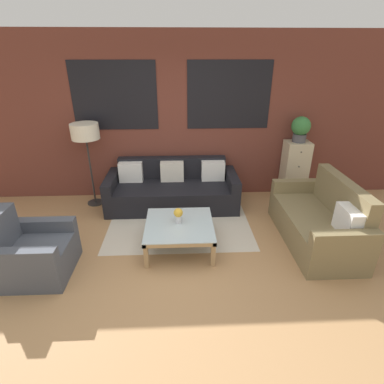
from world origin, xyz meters
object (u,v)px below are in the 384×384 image
(coffee_table, at_px, (179,227))
(drawer_cabinet, at_px, (294,170))
(armchair_corner, at_px, (33,254))
(couch_dark, at_px, (172,190))
(flower_vase, at_px, (178,214))
(floor_lamp, at_px, (85,134))
(settee_vintage, at_px, (319,222))
(potted_plant, at_px, (301,128))

(coffee_table, bearing_deg, drawer_cabinet, 35.98)
(armchair_corner, bearing_deg, couch_dark, 46.52)
(coffee_table, xyz_separation_m, flower_vase, (-0.01, 0.03, 0.18))
(drawer_cabinet, relative_size, flower_vase, 4.88)
(floor_lamp, relative_size, drawer_cabinet, 1.36)
(settee_vintage, distance_m, coffee_table, 1.95)
(armchair_corner, bearing_deg, floor_lamp, 82.03)
(floor_lamp, height_order, drawer_cabinet, floor_lamp)
(settee_vintage, relative_size, coffee_table, 1.82)
(couch_dark, height_order, floor_lamp, floor_lamp)
(potted_plant, bearing_deg, settee_vintage, -95.49)
(armchair_corner, distance_m, drawer_cabinet, 4.33)
(settee_vintage, xyz_separation_m, coffee_table, (-1.95, -0.06, 0.01))
(coffee_table, relative_size, potted_plant, 2.09)
(drawer_cabinet, bearing_deg, settee_vintage, -95.49)
(drawer_cabinet, height_order, flower_vase, drawer_cabinet)
(settee_vintage, relative_size, floor_lamp, 1.16)
(drawer_cabinet, xyz_separation_m, potted_plant, (-0.00, 0.00, 0.76))
(floor_lamp, distance_m, drawer_cabinet, 3.66)
(couch_dark, height_order, settee_vintage, settee_vintage)
(floor_lamp, relative_size, potted_plant, 3.29)
(couch_dark, height_order, drawer_cabinet, drawer_cabinet)
(potted_plant, height_order, flower_vase, potted_plant)
(coffee_table, height_order, drawer_cabinet, drawer_cabinet)
(settee_vintage, bearing_deg, coffee_table, -178.16)
(couch_dark, bearing_deg, floor_lamp, 175.18)
(floor_lamp, bearing_deg, potted_plant, 1.84)
(floor_lamp, bearing_deg, coffee_table, -43.15)
(settee_vintage, distance_m, armchair_corner, 3.74)
(settee_vintage, bearing_deg, floor_lamp, 158.76)
(coffee_table, bearing_deg, flower_vase, 108.55)
(coffee_table, distance_m, floor_lamp, 2.25)
(couch_dark, bearing_deg, potted_plant, 6.02)
(drawer_cabinet, relative_size, potted_plant, 2.42)
(floor_lamp, bearing_deg, armchair_corner, -97.97)
(drawer_cabinet, distance_m, flower_vase, 2.57)
(couch_dark, relative_size, drawer_cabinet, 2.11)
(flower_vase, bearing_deg, settee_vintage, 0.90)
(armchair_corner, height_order, potted_plant, potted_plant)
(floor_lamp, xyz_separation_m, potted_plant, (3.59, 0.12, 0.04))
(armchair_corner, xyz_separation_m, potted_plant, (3.85, 1.97, 1.01))
(coffee_table, relative_size, drawer_cabinet, 0.87)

